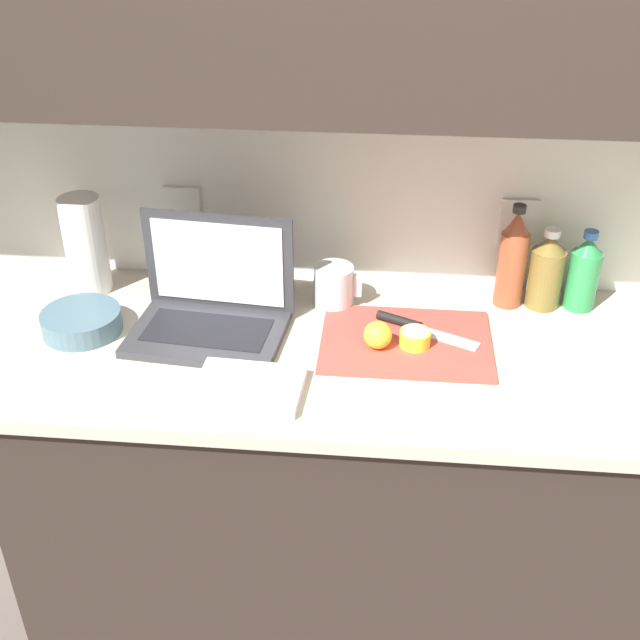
{
  "coord_description": "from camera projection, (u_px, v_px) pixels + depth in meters",
  "views": [
    {
      "loc": [
        -0.19,
        -1.5,
        1.92
      ],
      "look_at": [
        -0.33,
        -0.01,
        1.0
      ],
      "focal_mm": 45.0,
      "sensor_mm": 36.0,
      "label": 1
    }
  ],
  "objects": [
    {
      "name": "ground_plane",
      "position": [
        435.0,
        625.0,
        2.27
      ],
      "size": [
        12.0,
        12.0,
        0.0
      ],
      "primitive_type": "plane",
      "color": "#564C47",
      "rests_on": "ground"
    },
    {
      "name": "cutting_board",
      "position": [
        406.0,
        342.0,
        1.82
      ],
      "size": [
        0.39,
        0.29,
        0.01
      ],
      "primitive_type": "cube",
      "color": "#D1473D",
      "rests_on": "counter_unit"
    },
    {
      "name": "paper_towel_roll",
      "position": [
        86.0,
        245.0,
        1.97
      ],
      "size": [
        0.1,
        0.1,
        0.25
      ],
      "color": "white",
      "rests_on": "counter_unit"
    },
    {
      "name": "wall_back",
      "position": [
        488.0,
        34.0,
        1.66
      ],
      "size": [
        5.2,
        0.38,
        2.6
      ],
      "color": "white",
      "rests_on": "ground_plane"
    },
    {
      "name": "lemon_whole_beside",
      "position": [
        378.0,
        334.0,
        1.78
      ],
      "size": [
        0.06,
        0.06,
        0.06
      ],
      "color": "yellow",
      "rests_on": "cutting_board"
    },
    {
      "name": "knife",
      "position": [
        410.0,
        324.0,
        1.86
      ],
      "size": [
        0.24,
        0.13,
        0.02
      ],
      "rotation": [
        0.0,
        0.0,
        -0.44
      ],
      "color": "silver",
      "rests_on": "cutting_board"
    },
    {
      "name": "lemon_half_cut",
      "position": [
        415.0,
        338.0,
        1.79
      ],
      "size": [
        0.07,
        0.07,
        0.04
      ],
      "color": "yellow",
      "rests_on": "cutting_board"
    },
    {
      "name": "bottle_water_clear",
      "position": [
        512.0,
        260.0,
        1.91
      ],
      "size": [
        0.07,
        0.07,
        0.26
      ],
      "color": "#A34C2D",
      "rests_on": "counter_unit"
    },
    {
      "name": "bottle_oil_tall",
      "position": [
        546.0,
        272.0,
        1.92
      ],
      "size": [
        0.08,
        0.08,
        0.2
      ],
      "color": "olive",
      "rests_on": "counter_unit"
    },
    {
      "name": "dish_towel",
      "position": [
        249.0,
        388.0,
        1.66
      ],
      "size": [
        0.23,
        0.17,
        0.02
      ],
      "primitive_type": "cube",
      "rotation": [
        0.0,
        0.0,
        -0.06
      ],
      "color": "silver",
      "rests_on": "counter_unit"
    },
    {
      "name": "counter_unit",
      "position": [
        457.0,
        502.0,
        2.02
      ],
      "size": [
        2.11,
        0.64,
        0.92
      ],
      "color": "#332823",
      "rests_on": "ground_plane"
    },
    {
      "name": "bowl_white",
      "position": [
        82.0,
        322.0,
        1.85
      ],
      "size": [
        0.18,
        0.18,
        0.05
      ],
      "color": "slate",
      "rests_on": "counter_unit"
    },
    {
      "name": "measuring_cup",
      "position": [
        334.0,
        286.0,
        1.94
      ],
      "size": [
        0.12,
        0.1,
        0.1
      ],
      "color": "silver",
      "rests_on": "counter_unit"
    },
    {
      "name": "bottle_green_soda",
      "position": [
        584.0,
        273.0,
        1.91
      ],
      "size": [
        0.07,
        0.07,
        0.2
      ],
      "color": "#2D934C",
      "rests_on": "counter_unit"
    },
    {
      "name": "laptop",
      "position": [
        212.0,
        305.0,
        1.85
      ],
      "size": [
        0.37,
        0.27,
        0.26
      ],
      "rotation": [
        0.0,
        0.0,
        -0.09
      ],
      "color": "#333338",
      "rests_on": "counter_unit"
    }
  ]
}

